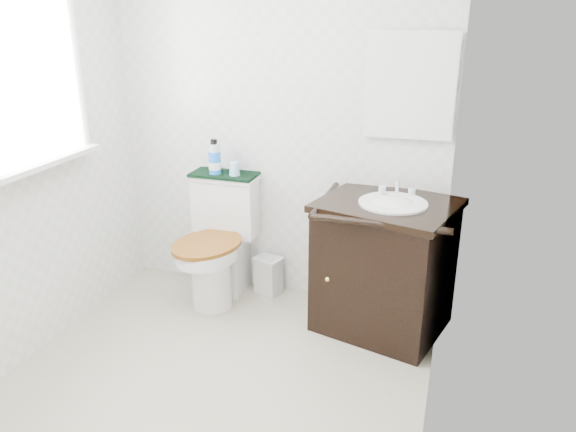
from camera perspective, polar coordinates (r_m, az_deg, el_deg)
The scene contains 12 objects.
floor at distance 3.10m, azimuth -8.11°, elevation -17.00°, with size 2.40×2.40×0.00m, color beige.
wall_back at distance 3.65m, azimuth -0.95°, elevation 9.72°, with size 2.40×2.40×0.00m, color silver.
wall_right at distance 2.30m, azimuth 15.92°, elevation 2.57°, with size 2.40×2.40×0.00m, color silver.
window at distance 3.31m, azimuth -25.03°, elevation 12.92°, with size 0.02×0.70×0.90m, color white.
mirror at distance 3.42m, azimuth 12.31°, elevation 12.80°, with size 0.50×0.02×0.60m, color silver.
toilet at distance 3.81m, azimuth -6.97°, elevation -3.16°, with size 0.49×0.67×0.83m.
vanity at distance 3.44m, azimuth 9.79°, elevation -4.68°, with size 0.89×0.82×0.92m.
trash_bin at distance 3.91m, azimuth -2.02°, elevation -6.00°, with size 0.22×0.19×0.27m.
towel at distance 3.75m, azimuth -6.51°, elevation 4.22°, with size 0.44×0.22×0.02m, color black.
mouthwash_bottle at distance 3.72m, azimuth -7.47°, elevation 5.85°, with size 0.08×0.08×0.23m.
cup at distance 3.68m, azimuth -5.48°, elevation 4.80°, with size 0.07×0.07×0.09m, color #88BBDF.
soap_bar at distance 3.40m, azimuth 9.76°, elevation 2.17°, with size 0.06×0.04×0.02m, color #197B75.
Camera 1 is at (1.13, -2.20, 1.87)m, focal length 35.00 mm.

